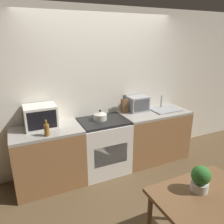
{
  "coord_description": "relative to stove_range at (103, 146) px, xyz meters",
  "views": [
    {
      "loc": [
        -1.34,
        -2.2,
        2.13
      ],
      "look_at": [
        0.0,
        0.67,
        1.05
      ],
      "focal_mm": 35.0,
      "sensor_mm": 36.0,
      "label": 1
    }
  ],
  "objects": [
    {
      "name": "knife_block",
      "position": [
        0.48,
        0.19,
        0.58
      ],
      "size": [
        0.09,
        0.09,
        0.31
      ],
      "color": "brown",
      "rests_on": "counter_right_run"
    },
    {
      "name": "toaster_oven",
      "position": [
        0.74,
        0.17,
        0.58
      ],
      "size": [
        0.34,
        0.24,
        0.26
      ],
      "color": "#999BA0",
      "rests_on": "counter_right_run"
    },
    {
      "name": "dining_table",
      "position": [
        0.27,
        -1.86,
        0.2
      ],
      "size": [
        0.96,
        0.73,
        0.75
      ],
      "color": "brown",
      "rests_on": "ground_plane"
    },
    {
      "name": "potted_plant",
      "position": [
        0.26,
        -1.75,
        0.43
      ],
      "size": [
        0.18,
        0.18,
        0.26
      ],
      "color": "beige",
      "rests_on": "dining_table"
    },
    {
      "name": "counter_left_run",
      "position": [
        -0.88,
        0.0,
        0.0
      ],
      "size": [
        0.99,
        0.62,
        0.9
      ],
      "color": "olive",
      "rests_on": "ground_plane"
    },
    {
      "name": "kettle",
      "position": [
        -0.03,
        0.04,
        0.52
      ],
      "size": [
        0.21,
        0.21,
        0.17
      ],
      "color": "beige",
      "rests_on": "stove_range"
    },
    {
      "name": "stove_range",
      "position": [
        0.0,
        0.0,
        0.0
      ],
      "size": [
        0.77,
        0.62,
        0.9
      ],
      "color": "silver",
      "rests_on": "ground_plane"
    },
    {
      "name": "bottle",
      "position": [
        -0.89,
        -0.22,
        0.54
      ],
      "size": [
        0.07,
        0.07,
        0.22
      ],
      "color": "olive",
      "rests_on": "counter_left_run"
    },
    {
      "name": "microwave",
      "position": [
        -0.92,
        0.11,
        0.62
      ],
      "size": [
        0.44,
        0.35,
        0.33
      ],
      "color": "silver",
      "rests_on": "counter_left_run"
    },
    {
      "name": "counter_right_run",
      "position": [
        0.99,
        0.0,
        0.0
      ],
      "size": [
        1.21,
        0.62,
        0.9
      ],
      "color": "olive",
      "rests_on": "ground_plane"
    },
    {
      "name": "ground_plane",
      "position": [
        0.11,
        -0.77,
        -0.45
      ],
      "size": [
        16.0,
        16.0,
        0.0
      ],
      "primitive_type": "plane",
      "color": "brown"
    },
    {
      "name": "sink_basin",
      "position": [
        1.21,
        0.01,
        0.47
      ],
      "size": [
        0.51,
        0.37,
        0.24
      ],
      "color": "#999BA0",
      "rests_on": "counter_right_run"
    },
    {
      "name": "wall_back",
      "position": [
        0.11,
        0.34,
        0.85
      ],
      "size": [
        10.0,
        0.06,
        2.6
      ],
      "color": "silver",
      "rests_on": "ground_plane"
    }
  ]
}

